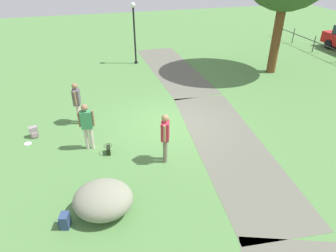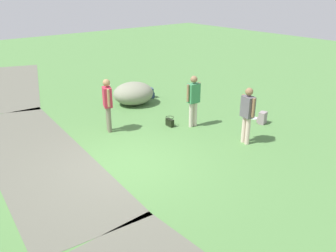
{
  "view_description": "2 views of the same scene",
  "coord_description": "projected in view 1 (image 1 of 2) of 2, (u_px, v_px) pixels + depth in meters",
  "views": [
    {
      "loc": [
        9.82,
        -2.8,
        5.94
      ],
      "look_at": [
        1.58,
        -0.56,
        0.89
      ],
      "focal_mm": 32.37,
      "sensor_mm": 36.0,
      "label": 1
    },
    {
      "loc": [
        -6.89,
        4.25,
        4.35
      ],
      "look_at": [
        -0.31,
        -1.13,
        0.88
      ],
      "focal_mm": 38.01,
      "sensor_mm": 36.0,
      "label": 2
    }
  ],
  "objects": [
    {
      "name": "backpack_by_boulder",
      "position": [
        65.0,
        221.0,
        7.37
      ],
      "size": [
        0.32,
        0.31,
        0.4
      ],
      "color": "navy",
      "rests_on": "ground"
    },
    {
      "name": "woman_with_handbag",
      "position": [
        87.0,
        124.0,
        9.9
      ],
      "size": [
        0.27,
        0.52,
        1.67
      ],
      "color": "beige",
      "rests_on": "ground"
    },
    {
      "name": "ground_plane",
      "position": [
        171.0,
        124.0,
        11.81
      ],
      "size": [
        48.0,
        48.0,
        0.0
      ],
      "primitive_type": "plane",
      "color": "#4F7E41"
    },
    {
      "name": "footpath_segment_mid",
      "position": [
        230.0,
        145.0,
        10.52
      ],
      "size": [
        8.17,
        3.04,
        0.01
      ],
      "color": "#5E5E51",
      "rests_on": "ground"
    },
    {
      "name": "handbag_on_grass",
      "position": [
        108.0,
        150.0,
        10.06
      ],
      "size": [
        0.33,
        0.29,
        0.31
      ],
      "color": "black",
      "rests_on": "ground"
    },
    {
      "name": "frisbee_on_grass",
      "position": [
        28.0,
        144.0,
        10.6
      ],
      "size": [
        0.24,
        0.24,
        0.02
      ],
      "color": "white",
      "rests_on": "ground"
    },
    {
      "name": "man_near_boulder",
      "position": [
        77.0,
        100.0,
        11.42
      ],
      "size": [
        0.51,
        0.3,
        1.65
      ],
      "color": "beige",
      "rests_on": "ground"
    },
    {
      "name": "footpath_segment_near",
      "position": [
        172.0,
        69.0,
        17.2
      ],
      "size": [
        8.08,
        2.64,
        0.01
      ],
      "color": "#5E5E51",
      "rests_on": "ground"
    },
    {
      "name": "lamp_post",
      "position": [
        134.0,
        27.0,
        16.93
      ],
      "size": [
        0.28,
        0.28,
        3.39
      ],
      "color": "black",
      "rests_on": "ground"
    },
    {
      "name": "lawn_boulder",
      "position": [
        103.0,
        200.0,
        7.68
      ],
      "size": [
        1.64,
        1.78,
        0.84
      ],
      "color": "gray",
      "rests_on": "ground"
    },
    {
      "name": "spare_backpack_on_lawn",
      "position": [
        34.0,
        132.0,
        10.92
      ],
      "size": [
        0.31,
        0.32,
        0.4
      ],
      "color": "gray",
      "rests_on": "ground"
    },
    {
      "name": "passerby_on_path",
      "position": [
        165.0,
        135.0,
        9.3
      ],
      "size": [
        0.49,
        0.35,
        1.67
      ],
      "color": "#726C57",
      "rests_on": "ground"
    }
  ]
}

